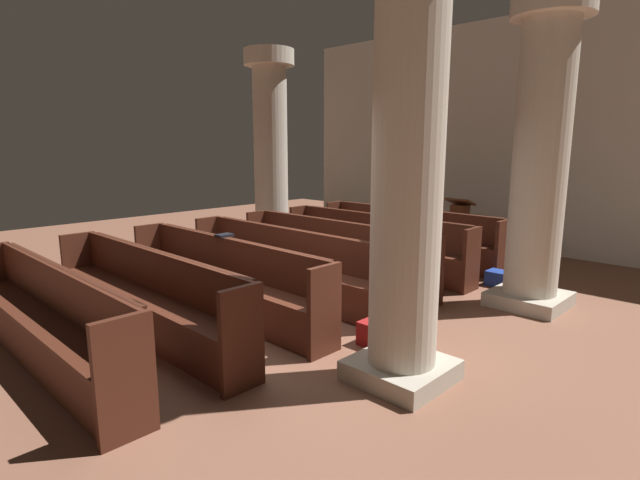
{
  "coord_description": "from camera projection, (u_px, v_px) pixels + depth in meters",
  "views": [
    {
      "loc": [
        4.25,
        -3.67,
        2.09
      ],
      "look_at": [
        -0.54,
        1.26,
        0.75
      ],
      "focal_mm": 27.67,
      "sensor_mm": 36.0,
      "label": 1
    }
  ],
  "objects": [
    {
      "name": "lectern",
      "position": [
        459.0,
        230.0,
        9.52
      ],
      "size": [
        0.48,
        0.45,
        1.08
      ],
      "color": "brown",
      "rests_on": "ground"
    },
    {
      "name": "pillar_aisle_side",
      "position": [
        541.0,
        151.0,
        6.12
      ],
      "size": [
        0.96,
        0.96,
        3.87
      ],
      "color": "#B6AD9A",
      "rests_on": "ground"
    },
    {
      "name": "pew_row_4",
      "position": [
        222.0,
        275.0,
        6.11
      ],
      "size": [
        3.63,
        0.46,
        0.93
      ],
      "color": "#4C2316",
      "rests_on": "ground"
    },
    {
      "name": "pew_row_2",
      "position": [
        332.0,
        250.0,
        7.53
      ],
      "size": [
        3.63,
        0.47,
        0.93
      ],
      "color": "#4C2316",
      "rests_on": "ground"
    },
    {
      "name": "hymn_book",
      "position": [
        224.0,
        235.0,
        6.28
      ],
      "size": [
        0.15,
        0.21,
        0.03
      ],
      "primitive_type": "cube",
      "color": "black",
      "rests_on": "pew_row_4"
    },
    {
      "name": "pew_row_3",
      "position": [
        283.0,
        261.0,
        6.82
      ],
      "size": [
        3.63,
        0.46,
        0.93
      ],
      "color": "#4C2316",
      "rests_on": "ground"
    },
    {
      "name": "kneeler_box_blue",
      "position": [
        501.0,
        279.0,
        7.37
      ],
      "size": [
        0.39,
        0.28,
        0.22
      ],
      "primitive_type": "cube",
      "color": "navy",
      "rests_on": "ground"
    },
    {
      "name": "kneeler_box_red",
      "position": [
        379.0,
        335.0,
        5.16
      ],
      "size": [
        0.4,
        0.27,
        0.26
      ],
      "primitive_type": "cube",
      "color": "maroon",
      "rests_on": "ground"
    },
    {
      "name": "pew_row_0",
      "position": [
        408.0,
        233.0,
        8.96
      ],
      "size": [
        3.63,
        0.46,
        0.93
      ],
      "color": "#4C2316",
      "rests_on": "ground"
    },
    {
      "name": "pillar_aisle_rear",
      "position": [
        408.0,
        155.0,
        4.08
      ],
      "size": [
        0.88,
        0.88,
        3.87
      ],
      "color": "#B6AD9A",
      "rests_on": "ground"
    },
    {
      "name": "ground_plane",
      "position": [
        279.0,
        322.0,
        5.89
      ],
      "size": [
        19.2,
        19.2,
        0.0
      ],
      "primitive_type": "plane",
      "color": "brown"
    },
    {
      "name": "pew_row_6",
      "position": [
        44.0,
        314.0,
        4.68
      ],
      "size": [
        3.63,
        0.46,
        0.93
      ],
      "color": "#4C2316",
      "rests_on": "ground"
    },
    {
      "name": "pew_row_5",
      "position": [
        145.0,
        292.0,
        5.4
      ],
      "size": [
        3.63,
        0.47,
        0.93
      ],
      "color": "#4C2316",
      "rests_on": "ground"
    },
    {
      "name": "back_wall",
      "position": [
        509.0,
        136.0,
        9.75
      ],
      "size": [
        10.0,
        0.16,
        4.5
      ],
      "primitive_type": "cube",
      "color": "silver",
      "rests_on": "ground"
    },
    {
      "name": "pew_row_1",
      "position": [
        373.0,
        241.0,
        8.25
      ],
      "size": [
        3.63,
        0.46,
        0.93
      ],
      "color": "#4C2316",
      "rests_on": "ground"
    },
    {
      "name": "pillar_far_side",
      "position": [
        271.0,
        149.0,
        9.71
      ],
      "size": [
        0.96,
        0.96,
        3.87
      ],
      "color": "#B6AD9A",
      "rests_on": "ground"
    }
  ]
}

